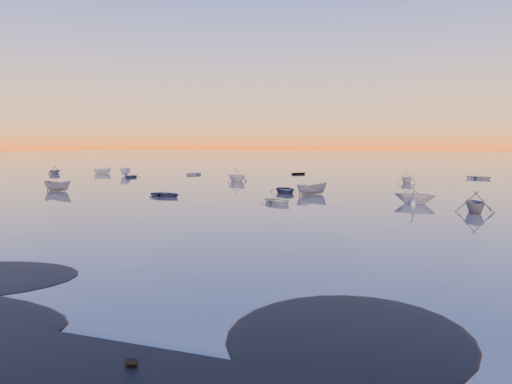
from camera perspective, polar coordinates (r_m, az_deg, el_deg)
The scene contains 6 objects.
ground at distance 115.50m, azimuth 14.24°, elevation 2.51°, with size 600.00×600.00×0.00m, color slate.
mud_lobes at distance 19.58m, azimuth -22.08°, elevation -11.92°, with size 140.00×6.00×0.07m, color black, non-canonical shape.
moored_fleet at distance 69.08m, azimuth 9.86°, elevation 0.68°, with size 124.00×58.00×1.20m, color white, non-canonical shape.
boat_near_left at distance 58.63m, azimuth 3.32°, elevation -0.10°, with size 4.54×1.89×1.13m, color navy.
boat_near_center at distance 57.03m, azimuth 6.40°, elevation -0.29°, with size 3.81×1.61×1.32m, color slate.
boat_near_right at distance 45.75m, azimuth 23.73°, elevation -2.16°, with size 3.94×1.77×1.38m, color slate.
Camera 1 is at (12.83, -14.64, 5.75)m, focal length 35.00 mm.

